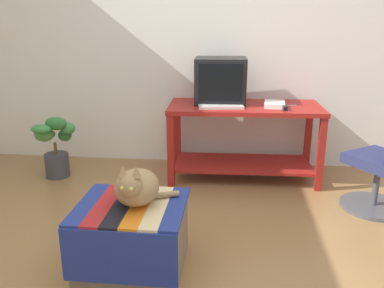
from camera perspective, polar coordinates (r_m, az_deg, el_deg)
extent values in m
plane|color=olive|center=(2.60, -1.70, -17.38)|extent=(14.00, 14.00, 0.00)
cube|color=silver|center=(4.18, 2.07, 14.81)|extent=(8.00, 0.10, 2.60)
cube|color=maroon|center=(3.64, -3.00, -1.03)|extent=(0.06, 0.06, 0.67)
cube|color=maroon|center=(3.72, 17.66, -1.46)|extent=(0.06, 0.06, 0.67)
cube|color=maroon|center=(4.24, 16.01, 0.95)|extent=(0.06, 0.06, 0.67)
cube|color=maroon|center=(4.17, -2.05, 1.36)|extent=(0.06, 0.06, 0.67)
cube|color=maroon|center=(3.95, 7.12, -2.75)|extent=(1.31, 0.59, 0.02)
cube|color=maroon|center=(3.80, 7.43, 5.15)|extent=(1.42, 0.68, 0.04)
cube|color=black|center=(3.88, 3.96, 5.95)|extent=(0.34, 0.28, 0.02)
cube|color=black|center=(3.84, 4.02, 8.89)|extent=(0.48, 0.40, 0.42)
cube|color=black|center=(3.65, 4.00, 8.61)|extent=(0.39, 0.02, 0.33)
cube|color=beige|center=(3.65, 4.10, 5.26)|extent=(0.42, 0.20, 0.02)
cube|color=white|center=(3.77, 11.55, 5.50)|extent=(0.20, 0.26, 0.04)
cube|color=#7A664C|center=(2.56, -8.36, -12.82)|extent=(0.61, 0.53, 0.40)
cube|color=navy|center=(2.30, -10.27, -15.56)|extent=(0.64, 0.01, 0.32)
cube|color=navy|center=(2.54, -14.51, -8.15)|extent=(0.11, 0.58, 0.02)
cube|color=#AD2323|center=(2.51, -12.18, -8.35)|extent=(0.11, 0.58, 0.02)
cube|color=black|center=(2.48, -9.79, -8.53)|extent=(0.11, 0.58, 0.02)
cube|color=orange|center=(2.45, -7.35, -8.70)|extent=(0.11, 0.58, 0.02)
cube|color=beige|center=(2.43, -4.85, -8.86)|extent=(0.11, 0.58, 0.02)
cube|color=navy|center=(2.41, -2.31, -9.00)|extent=(0.11, 0.58, 0.02)
ellipsoid|color=#9E7A4C|center=(2.43, -7.76, -6.03)|extent=(0.28, 0.33, 0.21)
sphere|color=#9E7A4C|center=(2.30, -8.69, -5.83)|extent=(0.14, 0.14, 0.14)
cylinder|color=#9E7A4C|center=(2.51, -4.66, -7.22)|extent=(0.25, 0.13, 0.04)
cone|color=#9E7A4C|center=(2.28, -9.73, -3.75)|extent=(0.06, 0.06, 0.06)
cone|color=#9E7A4C|center=(2.26, -7.83, -3.89)|extent=(0.06, 0.06, 0.06)
sphere|color=#C6D151|center=(2.25, -9.81, -6.14)|extent=(0.02, 0.02, 0.02)
sphere|color=#C6D151|center=(2.24, -8.59, -6.24)|extent=(0.02, 0.02, 0.02)
cylinder|color=#3D3D42|center=(4.15, -18.44, -2.82)|extent=(0.23, 0.23, 0.23)
cylinder|color=brown|center=(4.10, -18.66, -0.58)|extent=(0.03, 0.03, 0.11)
ellipsoid|color=#38843D|center=(4.01, -17.08, 2.10)|extent=(0.14, 0.15, 0.11)
ellipsoid|color=#2D7033|center=(4.09, -17.46, 1.17)|extent=(0.13, 0.12, 0.11)
ellipsoid|color=#4C8E42|center=(4.12, -18.61, 3.04)|extent=(0.20, 0.14, 0.08)
ellipsoid|color=#38843D|center=(4.14, -19.89, 1.33)|extent=(0.18, 0.12, 0.10)
ellipsoid|color=#4C8E42|center=(4.05, -20.11, 1.30)|extent=(0.18, 0.16, 0.14)
ellipsoid|color=#38843D|center=(3.95, -20.47, 1.98)|extent=(0.19, 0.12, 0.08)
ellipsoid|color=#2D7033|center=(3.95, -18.63, 2.72)|extent=(0.20, 0.10, 0.12)
cylinder|color=#4C4C51|center=(3.65, 24.12, -7.96)|extent=(0.52, 0.52, 0.03)
cylinder|color=#4C4C51|center=(3.58, 24.48, -5.27)|extent=(0.05, 0.05, 0.34)
cube|color=navy|center=(3.51, 24.90, -2.09)|extent=(0.59, 0.59, 0.08)
cube|color=black|center=(3.65, 12.90, 5.01)|extent=(0.04, 0.11, 0.04)
cylinder|color=#B7B7BC|center=(3.82, 13.59, 5.25)|extent=(0.13, 0.06, 0.01)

